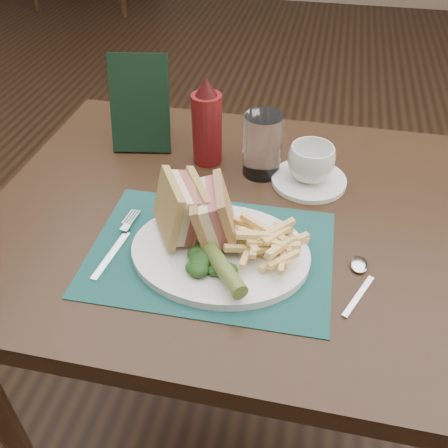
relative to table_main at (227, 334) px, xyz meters
name	(u,v)px	position (x,y,z in m)	size (l,w,h in m)	color
floor	(255,289)	(0.00, 0.50, -0.38)	(7.00, 7.00, 0.00)	black
wall_back	(320,2)	(0.00, 4.00, -0.38)	(6.00, 6.00, 0.00)	gray
table_main	(227,334)	(0.00, 0.00, 0.00)	(0.90, 0.75, 0.75)	black
placemat	(211,253)	(0.00, -0.12, 0.38)	(0.41, 0.29, 0.00)	#164744
plate	(220,252)	(0.01, -0.13, 0.38)	(0.30, 0.24, 0.01)	white
sandwich_half_a	(169,210)	(-0.08, -0.11, 0.45)	(0.06, 0.11, 0.10)	tan
sandwich_half_b	(200,214)	(-0.02, -0.11, 0.44)	(0.06, 0.10, 0.09)	tan
kale_garnish	(213,263)	(0.01, -0.18, 0.41)	(0.11, 0.08, 0.03)	#183B15
pickle_spear	(223,268)	(0.03, -0.19, 0.41)	(0.03, 0.03, 0.12)	#516827
fries_pile	(264,238)	(0.08, -0.11, 0.42)	(0.18, 0.20, 0.05)	#FBD87D
fork	(117,242)	(-0.17, -0.14, 0.38)	(0.03, 0.17, 0.01)	silver
spoon	(359,283)	(0.24, -0.15, 0.38)	(0.03, 0.15, 0.01)	silver
saucer	(309,180)	(0.14, 0.12, 0.38)	(0.15, 0.15, 0.01)	white
coffee_cup	(311,163)	(0.14, 0.12, 0.42)	(0.09, 0.09, 0.07)	white
drinking_glass	(262,145)	(0.04, 0.14, 0.44)	(0.08, 0.08, 0.13)	white
ketchup_bottle	(207,121)	(-0.08, 0.16, 0.47)	(0.06, 0.06, 0.19)	maroon
check_presenter	(140,104)	(-0.23, 0.19, 0.47)	(0.12, 0.01, 0.21)	black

